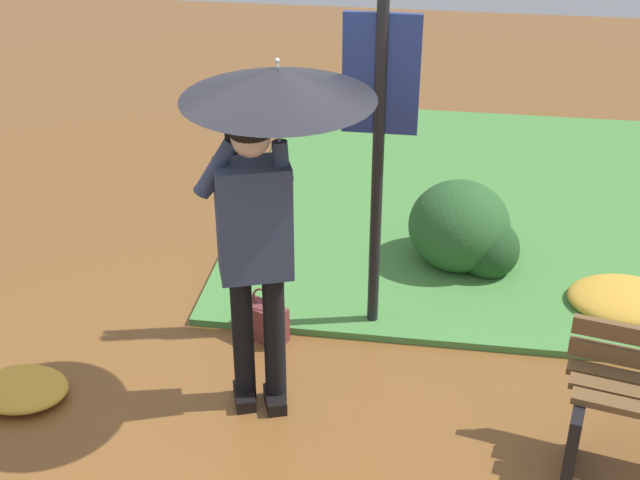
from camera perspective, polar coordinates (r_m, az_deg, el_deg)
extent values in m
plane|color=brown|center=(5.01, -4.04, -12.34)|extent=(18.00, 18.00, 0.00)
cube|color=#47843D|center=(7.42, 14.15, 2.02)|extent=(4.80, 4.00, 0.05)
cylinder|color=black|center=(4.99, -4.98, -6.25)|extent=(0.12, 0.12, 0.86)
cylinder|color=black|center=(4.96, -2.94, -6.45)|extent=(0.12, 0.12, 0.86)
cube|color=black|center=(5.20, -4.89, -10.00)|extent=(0.18, 0.24, 0.08)
cube|color=black|center=(5.17, -2.91, -10.21)|extent=(0.18, 0.24, 0.08)
cube|color=#2D3851|center=(4.58, -4.28, 1.28)|extent=(0.44, 0.35, 0.64)
sphere|color=beige|center=(4.38, -4.51, 6.60)|extent=(0.20, 0.20, 0.20)
ellipsoid|color=black|center=(4.37, -4.52, 6.96)|extent=(0.20, 0.20, 0.15)
cylinder|color=#2D3851|center=(4.51, -7.12, 3.67)|extent=(0.18, 0.13, 0.18)
cylinder|color=#2D3851|center=(4.45, -6.73, 4.63)|extent=(0.24, 0.11, 0.33)
cube|color=black|center=(4.39, -5.71, 6.31)|extent=(0.07, 0.04, 0.14)
cylinder|color=#2D3851|center=(4.44, -2.33, 3.90)|extent=(0.11, 0.10, 0.09)
cylinder|color=#2D3851|center=(4.42, -2.52, 5.02)|extent=(0.10, 0.09, 0.23)
cylinder|color=#A5A5AD|center=(4.30, -2.70, 8.88)|extent=(0.02, 0.02, 0.41)
cone|color=black|center=(4.27, -2.73, 10.07)|extent=(0.96, 0.96, 0.16)
sphere|color=#A5A5AD|center=(4.23, -2.77, 11.47)|extent=(0.02, 0.02, 0.02)
cylinder|color=black|center=(5.26, 3.74, 4.86)|extent=(0.07, 0.07, 2.30)
cube|color=navy|center=(5.07, 3.96, 10.59)|extent=(0.44, 0.04, 0.70)
cube|color=red|center=(5.09, 3.98, 10.66)|extent=(0.38, 0.01, 0.64)
cube|color=brown|center=(5.65, -3.60, -5.31)|extent=(0.33, 0.26, 0.24)
torus|color=brown|center=(5.56, -3.66, -3.95)|extent=(0.17, 0.09, 0.18)
cube|color=black|center=(4.84, 16.06, -12.03)|extent=(0.14, 0.36, 0.44)
ellipsoid|color=#285628|center=(6.37, 8.95, 0.90)|extent=(0.72, 0.72, 0.65)
ellipsoid|color=#1E421E|center=(6.34, 10.81, -0.56)|extent=(0.43, 0.43, 0.43)
ellipsoid|color=gold|center=(6.25, 19.12, -3.68)|extent=(0.77, 0.61, 0.17)
ellipsoid|color=gold|center=(5.48, -18.68, -9.08)|extent=(0.55, 0.44, 0.12)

